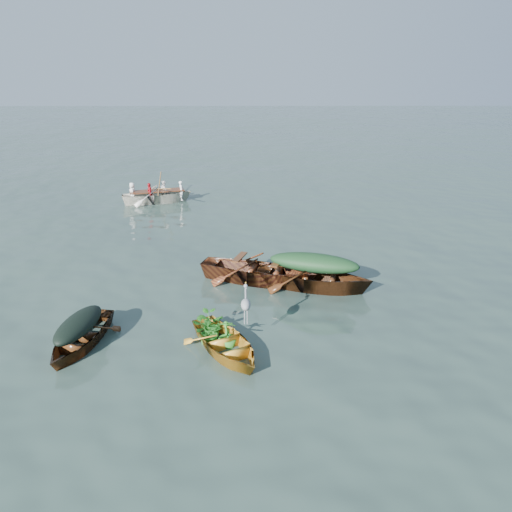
% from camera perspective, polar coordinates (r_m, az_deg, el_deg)
% --- Properties ---
extents(ground, '(140.00, 140.00, 0.00)m').
position_cam_1_polar(ground, '(14.33, 1.74, -3.66)').
color(ground, '#31453D').
rests_on(ground, ground).
extents(yellow_dinghy, '(2.71, 3.34, 0.83)m').
position_cam_1_polar(yellow_dinghy, '(11.30, -3.48, -10.94)').
color(yellow_dinghy, gold).
rests_on(yellow_dinghy, ground).
extents(dark_covered_boat, '(1.80, 3.44, 0.79)m').
position_cam_1_polar(dark_covered_boat, '(12.19, -19.33, -9.63)').
color(dark_covered_boat, '#553014').
rests_on(dark_covered_boat, ground).
extents(green_tarp_boat, '(4.84, 2.73, 1.10)m').
position_cam_1_polar(green_tarp_boat, '(14.36, 6.52, -3.74)').
color(green_tarp_boat, '#492611').
rests_on(green_tarp_boat, ground).
extents(open_wooden_boat, '(5.06, 3.02, 1.16)m').
position_cam_1_polar(open_wooden_boat, '(14.69, 0.28, -3.01)').
color(open_wooden_boat, brown).
rests_on(open_wooden_boat, ground).
extents(rowed_boat, '(4.67, 2.51, 1.07)m').
position_cam_1_polar(rowed_boat, '(23.78, -11.15, 6.00)').
color(rowed_boat, white).
rests_on(rowed_boat, ground).
extents(dark_tarp_cover, '(0.99, 1.89, 0.40)m').
position_cam_1_polar(dark_tarp_cover, '(11.92, -19.67, -7.15)').
color(dark_tarp_cover, black).
rests_on(dark_tarp_cover, dark_covered_boat).
extents(green_tarp_cover, '(2.66, 1.50, 0.52)m').
position_cam_1_polar(green_tarp_cover, '(14.05, 6.65, -0.74)').
color(green_tarp_cover, '#183D1E').
rests_on(green_tarp_cover, green_tarp_boat).
extents(thwart_benches, '(2.58, 1.65, 0.04)m').
position_cam_1_polar(thwart_benches, '(14.46, 0.29, -0.84)').
color(thwart_benches, '#482510').
rests_on(thwart_benches, open_wooden_boat).
extents(heron, '(0.44, 0.49, 0.92)m').
position_cam_1_polar(heron, '(11.13, -1.17, -6.25)').
color(heron, gray).
rests_on(heron, yellow_dinghy).
extents(dinghy_weeds, '(1.06, 1.13, 0.60)m').
position_cam_1_polar(dinghy_weeds, '(11.38, -4.73, -6.58)').
color(dinghy_weeds, '#1C5E18').
rests_on(dinghy_weeds, yellow_dinghy).
extents(rowers, '(3.34, 2.02, 0.76)m').
position_cam_1_polar(rowers, '(23.56, -11.30, 8.15)').
color(rowers, white).
rests_on(rowers, rowed_boat).
extents(oars, '(1.29, 2.66, 0.06)m').
position_cam_1_polar(oars, '(23.64, -11.24, 7.32)').
color(oars, brown).
rests_on(oars, rowed_boat).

